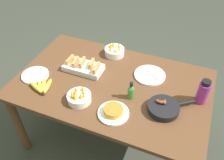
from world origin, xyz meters
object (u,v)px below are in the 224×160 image
object	(u,v)px
melon_tray	(83,67)
water_bottle	(203,92)
empty_plate_far_left	(35,75)
fruit_bowl_citrus	(114,51)
frittata_plate_center	(113,112)
fruit_bowl_mango	(79,97)
banana_bunch	(42,87)
skillet	(164,108)
empty_plate_near_front	(150,75)
hot_sauce_bottle	(131,91)

from	to	relation	value
melon_tray	water_bottle	bearing A→B (deg)	0.14
empty_plate_far_left	fruit_bowl_citrus	distance (m)	0.73
frittata_plate_center	fruit_bowl_mango	bearing A→B (deg)	175.33
banana_bunch	melon_tray	world-z (taller)	melon_tray
skillet	water_bottle	size ratio (longest dim) A/B	1.57
fruit_bowl_citrus	empty_plate_near_front	bearing A→B (deg)	-23.82
empty_plate_near_front	empty_plate_far_left	xyz separation A→B (m)	(-0.88, -0.36, 0.00)
empty_plate_far_left	empty_plate_near_front	bearing A→B (deg)	22.17
empty_plate_near_front	water_bottle	bearing A→B (deg)	-17.78
empty_plate_near_front	fruit_bowl_citrus	distance (m)	0.42
melon_tray	frittata_plate_center	world-z (taller)	melon_tray
banana_bunch	empty_plate_far_left	world-z (taller)	banana_bunch
frittata_plate_center	fruit_bowl_citrus	xyz separation A→B (m)	(-0.26, 0.66, 0.02)
water_bottle	hot_sauce_bottle	world-z (taller)	water_bottle
melon_tray	hot_sauce_bottle	world-z (taller)	hot_sauce_bottle
fruit_bowl_citrus	melon_tray	bearing A→B (deg)	-117.49
fruit_bowl_citrus	water_bottle	bearing A→B (deg)	-20.72
skillet	frittata_plate_center	bearing A→B (deg)	171.43
frittata_plate_center	empty_plate_near_front	distance (m)	0.51
water_bottle	skillet	bearing A→B (deg)	-140.35
skillet	frittata_plate_center	world-z (taller)	skillet
empty_plate_far_left	fruit_bowl_mango	distance (m)	0.49
frittata_plate_center	fruit_bowl_citrus	bearing A→B (deg)	111.22
frittata_plate_center	melon_tray	bearing A→B (deg)	139.66
melon_tray	fruit_bowl_citrus	xyz separation A→B (m)	(0.16, 0.31, 0.01)
skillet	water_bottle	xyz separation A→B (m)	(0.23, 0.19, 0.07)
melon_tray	hot_sauce_bottle	bearing A→B (deg)	-18.35
frittata_plate_center	hot_sauce_bottle	distance (m)	0.21
melon_tray	fruit_bowl_citrus	world-z (taller)	fruit_bowl_citrus
empty_plate_far_left	skillet	bearing A→B (deg)	1.79
melon_tray	empty_plate_near_front	distance (m)	0.56
banana_bunch	fruit_bowl_citrus	world-z (taller)	fruit_bowl_citrus
banana_bunch	fruit_bowl_citrus	xyz separation A→B (m)	(0.36, 0.64, 0.02)
banana_bunch	hot_sauce_bottle	bearing A→B (deg)	14.35
empty_plate_near_front	empty_plate_far_left	bearing A→B (deg)	-157.83
banana_bunch	empty_plate_far_left	xyz separation A→B (m)	(-0.14, 0.11, -0.01)
skillet	fruit_bowl_citrus	bearing A→B (deg)	103.32
water_bottle	hot_sauce_bottle	xyz separation A→B (m)	(-0.49, -0.16, -0.03)
water_bottle	frittata_plate_center	bearing A→B (deg)	-147.04
fruit_bowl_mango	water_bottle	world-z (taller)	water_bottle
water_bottle	banana_bunch	bearing A→B (deg)	-164.04
fruit_bowl_citrus	empty_plate_far_left	bearing A→B (deg)	-133.25
empty_plate_near_front	skillet	bearing A→B (deg)	-59.56
empty_plate_far_left	hot_sauce_bottle	xyz separation A→B (m)	(0.81, 0.06, 0.06)
fruit_bowl_mango	hot_sauce_bottle	distance (m)	0.38
banana_bunch	fruit_bowl_mango	world-z (taller)	fruit_bowl_mango
fruit_bowl_citrus	hot_sauce_bottle	world-z (taller)	hot_sauce_bottle
melon_tray	empty_plate_near_front	bearing A→B (deg)	14.19
fruit_bowl_citrus	water_bottle	world-z (taller)	water_bottle
melon_tray	hot_sauce_bottle	size ratio (longest dim) A/B	2.17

